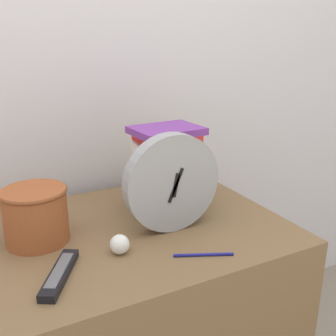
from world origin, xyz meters
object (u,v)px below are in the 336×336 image
(pen, at_px, (203,255))
(desk_clock, at_px, (172,183))
(crumpled_paper_ball, at_px, (120,244))
(book_stack, at_px, (167,165))
(tv_remote, at_px, (60,274))
(basket, at_px, (36,214))

(pen, bearing_deg, desk_clock, 89.84)
(crumpled_paper_ball, relative_size, pen, 0.36)
(book_stack, xyz_separation_m, tv_remote, (-0.42, -0.27, -0.13))
(desk_clock, height_order, tv_remote, desk_clock)
(book_stack, height_order, crumpled_paper_ball, book_stack)
(crumpled_paper_ball, bearing_deg, book_stack, 41.77)
(tv_remote, bearing_deg, book_stack, 32.54)
(desk_clock, bearing_deg, crumpled_paper_ball, -161.89)
(desk_clock, xyz_separation_m, tv_remote, (-0.36, -0.10, -0.13))
(crumpled_paper_ball, bearing_deg, tv_remote, -166.27)
(basket, height_order, crumpled_paper_ball, basket)
(basket, bearing_deg, book_stack, 7.91)
(book_stack, distance_m, pen, 0.38)
(basket, bearing_deg, crumpled_paper_ball, -43.32)
(book_stack, distance_m, tv_remote, 0.52)
(crumpled_paper_ball, height_order, pen, crumpled_paper_ball)
(book_stack, bearing_deg, basket, -172.09)
(desk_clock, distance_m, tv_remote, 0.39)
(desk_clock, height_order, basket, desk_clock)
(basket, relative_size, tv_remote, 0.95)
(tv_remote, xyz_separation_m, crumpled_paper_ball, (0.17, 0.04, 0.02))
(tv_remote, distance_m, pen, 0.36)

